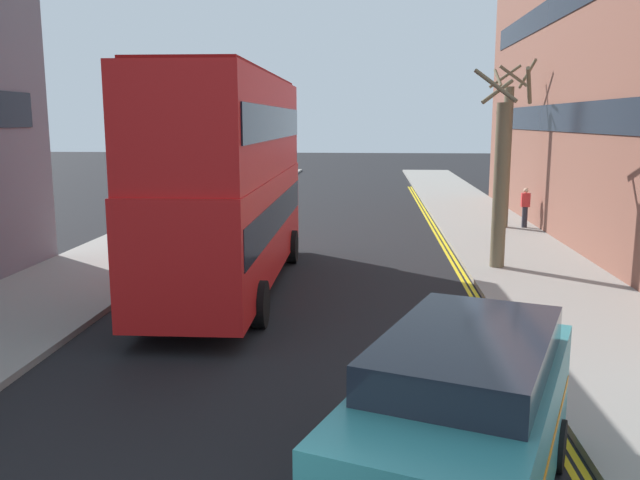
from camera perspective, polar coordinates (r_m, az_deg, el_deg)
sidewalk_right at (r=20.76m, az=17.85°, el=-2.48°), size 4.00×80.00×0.14m
sidewalk_left at (r=21.74m, az=-17.71°, el=-1.92°), size 4.00×80.00×0.14m
kerb_line_outer at (r=18.45m, az=12.91°, el=-4.01°), size 0.10×56.00×0.01m
kerb_line_inner at (r=18.43m, az=12.42°, el=-4.01°), size 0.10×56.00×0.01m
double_decker_bus_away at (r=17.60m, az=-7.68°, el=5.48°), size 2.89×10.83×5.64m
taxi_minivan at (r=7.84m, az=11.96°, el=-15.60°), size 3.42×5.16×2.12m
pedestrian_far at (r=28.38m, az=17.18°, el=2.73°), size 0.34×0.22×1.62m
street_tree_near at (r=28.09m, az=15.71°, el=7.40°), size 1.62×1.49×6.67m
street_tree_mid at (r=20.24m, az=15.25°, el=4.99°), size 1.82×1.60×5.77m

